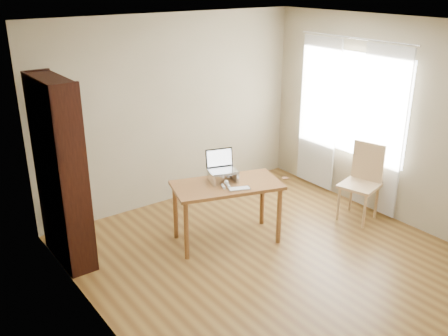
# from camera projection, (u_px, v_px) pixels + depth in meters

# --- Properties ---
(room) EXTENTS (4.04, 4.54, 2.64)m
(room) POSITION_uv_depth(u_px,v_px,m) (286.00, 155.00, 5.18)
(room) COLOR #553616
(room) RESTS_ON ground
(bookshelf) EXTENTS (0.30, 0.90, 2.10)m
(bookshelf) POSITION_uv_depth(u_px,v_px,m) (61.00, 173.00, 5.40)
(bookshelf) COLOR black
(bookshelf) RESTS_ON ground
(curtains) EXTENTS (0.03, 1.90, 2.25)m
(curtains) POSITION_uv_depth(u_px,v_px,m) (348.00, 121.00, 6.86)
(curtains) COLOR white
(curtains) RESTS_ON ground
(desk) EXTENTS (1.40, 0.98, 0.75)m
(desk) POSITION_uv_depth(u_px,v_px,m) (227.00, 192.00, 5.91)
(desk) COLOR brown
(desk) RESTS_ON ground
(laptop_stand) EXTENTS (0.32, 0.25, 0.13)m
(laptop_stand) POSITION_uv_depth(u_px,v_px,m) (223.00, 175.00, 5.90)
(laptop_stand) COLOR silver
(laptop_stand) RESTS_ON desk
(laptop) EXTENTS (0.39, 0.37, 0.24)m
(laptop) POSITION_uv_depth(u_px,v_px,m) (220.00, 165.00, 5.91)
(laptop) COLOR silver
(laptop) RESTS_ON laptop_stand
(keyboard) EXTENTS (0.28, 0.20, 0.02)m
(keyboard) POSITION_uv_depth(u_px,v_px,m) (239.00, 189.00, 5.71)
(keyboard) COLOR silver
(keyboard) RESTS_ON desk
(coaster) EXTENTS (0.09, 0.09, 0.01)m
(coaster) POSITION_uv_depth(u_px,v_px,m) (285.00, 178.00, 6.03)
(coaster) COLOR #51311B
(coaster) RESTS_ON desk
(cat) EXTENTS (0.25, 0.49, 0.16)m
(cat) POSITION_uv_depth(u_px,v_px,m) (220.00, 176.00, 5.92)
(cat) COLOR #4F443E
(cat) RESTS_ON desk
(chair) EXTENTS (0.55, 0.55, 1.02)m
(chair) POSITION_uv_depth(u_px,v_px,m) (364.00, 179.00, 6.51)
(chair) COLOR tan
(chair) RESTS_ON ground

